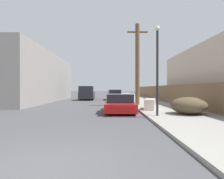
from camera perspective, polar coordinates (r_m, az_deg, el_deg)
ground_plane at (r=3.81m, az=-22.17°, el=-23.65°), size 220.00×220.00×0.00m
sidewalk_curb at (r=27.08m, az=8.06°, el=-2.84°), size 4.20×63.00×0.12m
discarded_fridge at (r=12.47m, az=12.31°, el=-4.63°), size 1.14×1.89×0.74m
parked_sports_car_red at (r=11.54m, az=2.48°, el=-4.67°), size 1.93×4.08×1.19m
car_parked_mid at (r=23.84m, az=0.78°, el=-1.84°), size 2.11×4.31×1.40m
pickup_truck at (r=24.32m, az=-8.14°, el=-1.16°), size 2.19×5.53×1.86m
utility_pole at (r=15.84m, az=8.30°, el=8.38°), size 1.80×0.38×7.17m
street_lamp at (r=9.57m, az=14.59°, el=8.15°), size 0.26×0.26×4.71m
brush_pile at (r=10.73m, az=23.74°, el=-4.81°), size 1.98×1.87×0.95m
wooden_fence at (r=20.16m, az=16.73°, el=-1.24°), size 0.08×34.56×1.78m
building_left_block at (r=23.21m, az=-26.31°, el=3.42°), size 7.00×16.25×5.64m
building_right_house at (r=18.82m, az=32.66°, el=3.54°), size 6.00×13.44×5.25m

